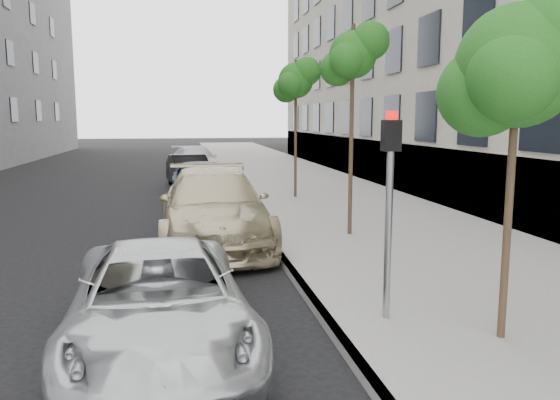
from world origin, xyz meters
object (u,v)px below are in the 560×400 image
object	(u,v)px
minivan	(159,301)
sedan_rear	(195,161)
tree_near	(520,66)
signal_pole	(390,190)
tree_mid	(354,56)
tree_far	(296,81)
suv	(214,207)
sedan_black	(189,171)
sedan_blue	(203,182)

from	to	relation	value
minivan	sedan_rear	distance (m)	22.41
minivan	sedan_rear	size ratio (longest dim) A/B	0.93
tree_near	signal_pole	bearing A→B (deg)	143.54
tree_mid	sedan_rear	size ratio (longest dim) A/B	0.99
tree_mid	signal_pole	distance (m)	6.22
sedan_rear	tree_far	bearing A→B (deg)	-81.31
tree_far	suv	xyz separation A→B (m)	(-3.33, -6.37, -3.38)
tree_far	minivan	bearing A→B (deg)	-109.47
suv	sedan_black	bearing A→B (deg)	91.93
tree_far	minivan	distance (m)	13.58
suv	sedan_rear	distance (m)	16.40
tree_near	tree_far	distance (m)	13.02
sedan_rear	sedan_black	bearing A→B (deg)	-103.85
tree_near	minivan	size ratio (longest dim) A/B	0.91
minivan	sedan_rear	bearing A→B (deg)	84.05
signal_pole	sedan_rear	bearing A→B (deg)	95.90
sedan_blue	sedan_rear	distance (m)	10.50
tree_mid	suv	bearing A→B (deg)	177.77
tree_mid	suv	xyz separation A→B (m)	(-3.33, 0.13, -3.53)
tree_mid	sedan_blue	size ratio (longest dim) A/B	1.09
sedan_blue	signal_pole	bearing A→B (deg)	-87.14
sedan_blue	tree_far	bearing A→B (deg)	0.69
tree_far	sedan_black	world-z (taller)	tree_far
tree_far	signal_pole	world-z (taller)	tree_far
tree_far	tree_mid	bearing A→B (deg)	-90.00
tree_far	suv	bearing A→B (deg)	-117.58
tree_far	signal_pole	size ratio (longest dim) A/B	1.70
sedan_rear	tree_near	bearing A→B (deg)	-91.44
tree_mid	sedan_blue	world-z (taller)	tree_mid
sedan_blue	sedan_rear	bearing A→B (deg)	82.68
tree_mid	sedan_black	distance (m)	12.23
tree_far	sedan_blue	size ratio (longest dim) A/B	1.07
suv	sedan_black	distance (m)	10.93
tree_mid	signal_pole	xyz separation A→B (m)	(-1.24, -5.58, -2.43)
tree_near	minivan	bearing A→B (deg)	171.54
tree_near	sedan_blue	distance (m)	13.26
tree_far	sedan_rear	bearing A→B (deg)	108.35
suv	sedan_rear	bearing A→B (deg)	89.82
minivan	sedan_black	bearing A→B (deg)	84.55
tree_far	signal_pole	xyz separation A→B (m)	(-1.24, -12.08, -2.29)
sedan_blue	sedan_black	size ratio (longest dim) A/B	1.09
tree_far	signal_pole	bearing A→B (deg)	-95.86
signal_pole	sedan_blue	size ratio (longest dim) A/B	0.63
sedan_black	signal_pole	bearing A→B (deg)	-90.47
signal_pole	sedan_rear	size ratio (longest dim) A/B	0.57
sedan_blue	sedan_black	distance (m)	5.03
signal_pole	minivan	xyz separation A→B (m)	(-3.13, -0.27, -1.30)
suv	sedan_black	world-z (taller)	suv
tree_near	signal_pole	world-z (taller)	tree_near
signal_pole	sedan_rear	xyz separation A→B (m)	(-2.09, 22.12, -1.23)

